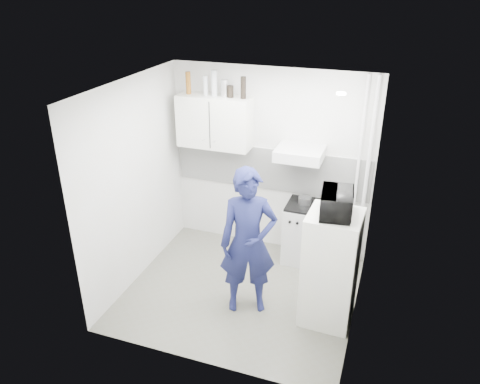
% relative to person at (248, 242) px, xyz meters
% --- Properties ---
extents(floor, '(2.80, 2.80, 0.00)m').
position_rel_person_xyz_m(floor, '(-0.17, 0.23, -0.90)').
color(floor, '#646355').
rests_on(floor, ground).
extents(ceiling, '(2.80, 2.80, 0.00)m').
position_rel_person_xyz_m(ceiling, '(-0.17, 0.23, 1.70)').
color(ceiling, white).
rests_on(ceiling, wall_back).
extents(wall_back, '(2.80, 0.00, 2.80)m').
position_rel_person_xyz_m(wall_back, '(-0.17, 1.48, 0.40)').
color(wall_back, beige).
rests_on(wall_back, floor).
extents(wall_left, '(0.00, 2.60, 2.60)m').
position_rel_person_xyz_m(wall_left, '(-1.57, 0.23, 0.40)').
color(wall_left, beige).
rests_on(wall_left, floor).
extents(wall_right, '(0.00, 2.60, 2.60)m').
position_rel_person_xyz_m(wall_right, '(1.23, 0.23, 0.40)').
color(wall_right, beige).
rests_on(wall_right, floor).
extents(person, '(0.77, 0.64, 1.79)m').
position_rel_person_xyz_m(person, '(0.00, 0.00, 0.00)').
color(person, '#161A46').
rests_on(person, floor).
extents(stove, '(0.52, 0.52, 0.83)m').
position_rel_person_xyz_m(stove, '(0.41, 1.23, -0.48)').
color(stove, silver).
rests_on(stove, floor).
extents(fridge, '(0.59, 0.59, 1.37)m').
position_rel_person_xyz_m(fridge, '(0.93, 0.11, -0.21)').
color(fridge, white).
rests_on(fridge, floor).
extents(stove_top, '(0.50, 0.50, 0.03)m').
position_rel_person_xyz_m(stove_top, '(0.41, 1.23, -0.05)').
color(stove_top, black).
rests_on(stove_top, stove).
extents(saucepan, '(0.18, 0.18, 0.10)m').
position_rel_person_xyz_m(saucepan, '(0.38, 1.25, 0.01)').
color(saucepan, silver).
rests_on(saucepan, stove_top).
extents(microwave, '(0.52, 0.38, 0.27)m').
position_rel_person_xyz_m(microwave, '(0.93, 0.11, 0.61)').
color(microwave, black).
rests_on(microwave, fridge).
extents(bottle_a, '(0.07, 0.07, 0.29)m').
position_rel_person_xyz_m(bottle_a, '(-1.28, 1.30, 1.45)').
color(bottle_a, brown).
rests_on(bottle_a, upper_cabinet).
extents(bottle_c, '(0.06, 0.06, 0.25)m').
position_rel_person_xyz_m(bottle_c, '(-1.04, 1.30, 1.43)').
color(bottle_c, '#B2B7BC').
rests_on(bottle_c, upper_cabinet).
extents(bottle_d, '(0.08, 0.08, 0.34)m').
position_rel_person_xyz_m(bottle_d, '(-0.91, 1.30, 1.47)').
color(bottle_d, '#B2B7BC').
rests_on(bottle_d, upper_cabinet).
extents(canister_a, '(0.09, 0.09, 0.22)m').
position_rel_person_xyz_m(canister_a, '(-0.77, 1.30, 1.42)').
color(canister_a, silver).
rests_on(canister_a, upper_cabinet).
extents(canister_b, '(0.08, 0.08, 0.15)m').
position_rel_person_xyz_m(canister_b, '(-0.69, 1.30, 1.38)').
color(canister_b, black).
rests_on(canister_b, upper_cabinet).
extents(bottle_e, '(0.07, 0.07, 0.28)m').
position_rel_person_xyz_m(bottle_e, '(-0.51, 1.30, 1.44)').
color(bottle_e, black).
rests_on(bottle_e, upper_cabinet).
extents(upper_cabinet, '(1.00, 0.35, 0.70)m').
position_rel_person_xyz_m(upper_cabinet, '(-0.92, 1.30, 0.95)').
color(upper_cabinet, white).
rests_on(upper_cabinet, wall_back).
extents(range_hood, '(0.60, 0.50, 0.14)m').
position_rel_person_xyz_m(range_hood, '(0.28, 1.23, 0.67)').
color(range_hood, silver).
rests_on(range_hood, wall_back).
extents(backsplash, '(2.74, 0.03, 0.60)m').
position_rel_person_xyz_m(backsplash, '(-0.17, 1.46, 0.30)').
color(backsplash, white).
rests_on(backsplash, wall_back).
extents(pipe_a, '(0.05, 0.05, 2.60)m').
position_rel_person_xyz_m(pipe_a, '(1.13, 1.40, 0.40)').
color(pipe_a, silver).
rests_on(pipe_a, floor).
extents(pipe_b, '(0.04, 0.04, 2.60)m').
position_rel_person_xyz_m(pipe_b, '(1.01, 1.40, 0.40)').
color(pipe_b, silver).
rests_on(pipe_b, floor).
extents(ceiling_spot_fixture, '(0.10, 0.10, 0.02)m').
position_rel_person_xyz_m(ceiling_spot_fixture, '(0.83, 0.43, 1.67)').
color(ceiling_spot_fixture, white).
rests_on(ceiling_spot_fixture, ceiling).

